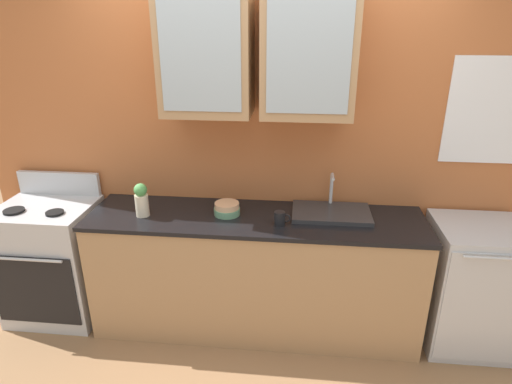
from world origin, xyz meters
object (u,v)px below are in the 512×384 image
object	(u,v)px
sink_faucet	(331,212)
vase	(141,200)
dishwasher	(471,286)
cup_near_sink	(280,218)
bowl_stack	(227,209)
stove_range	(54,261)

from	to	relation	value
sink_faucet	vase	size ratio (longest dim) A/B	2.28
dishwasher	cup_near_sink	bearing A→B (deg)	-175.52
vase	cup_near_sink	distance (m)	0.96
bowl_stack	cup_near_sink	bearing A→B (deg)	-18.83
vase	stove_range	bearing A→B (deg)	175.39
bowl_stack	dishwasher	distance (m)	1.79
stove_range	vase	world-z (taller)	vase
sink_faucet	vase	world-z (taller)	sink_faucet
stove_range	sink_faucet	distance (m)	2.14
sink_faucet	dishwasher	distance (m)	1.10
bowl_stack	dishwasher	world-z (taller)	bowl_stack
stove_range	bowl_stack	bearing A→B (deg)	0.82
bowl_stack	vase	xyz separation A→B (m)	(-0.58, -0.08, 0.08)
vase	dishwasher	size ratio (longest dim) A/B	0.26
bowl_stack	vase	size ratio (longest dim) A/B	0.77
vase	cup_near_sink	size ratio (longest dim) A/B	2.18
stove_range	cup_near_sink	size ratio (longest dim) A/B	10.02
stove_range	cup_near_sink	distance (m)	1.81
bowl_stack	vase	bearing A→B (deg)	-171.92
sink_faucet	bowl_stack	bearing A→B (deg)	-174.48
bowl_stack	stove_range	bearing A→B (deg)	-179.18
stove_range	bowl_stack	size ratio (longest dim) A/B	6.00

